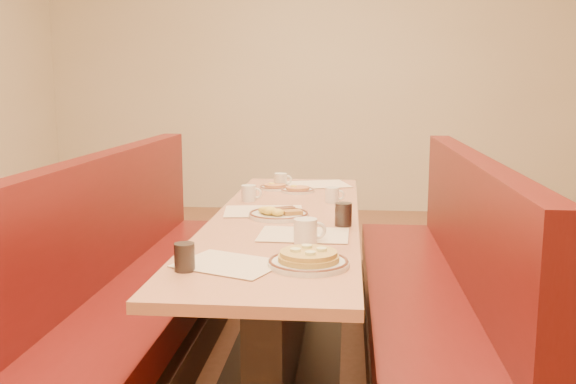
# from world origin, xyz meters

# --- Properties ---
(ground) EXTENTS (8.00, 8.00, 0.00)m
(ground) POSITION_xyz_m (0.00, 0.00, 0.00)
(ground) COLOR #9E6647
(ground) RESTS_ON ground
(diner_table) EXTENTS (0.70, 2.50, 0.75)m
(diner_table) POSITION_xyz_m (0.00, 0.00, 0.37)
(diner_table) COLOR black
(diner_table) RESTS_ON ground
(booth_left) EXTENTS (0.55, 2.50, 1.05)m
(booth_left) POSITION_xyz_m (-0.73, 0.00, 0.36)
(booth_left) COLOR #4C3326
(booth_left) RESTS_ON ground
(booth_right) EXTENTS (0.55, 2.50, 1.05)m
(booth_right) POSITION_xyz_m (0.73, 0.00, 0.36)
(booth_right) COLOR #4C3326
(booth_right) RESTS_ON ground
(placemat_near_left) EXTENTS (0.42, 0.38, 0.00)m
(placemat_near_left) POSITION_xyz_m (-0.12, -0.83, 0.75)
(placemat_near_left) COLOR beige
(placemat_near_left) RESTS_ON diner_table
(placemat_near_right) EXTENTS (0.38, 0.29, 0.00)m
(placemat_near_right) POSITION_xyz_m (0.11, -0.36, 0.75)
(placemat_near_right) COLOR beige
(placemat_near_right) RESTS_ON diner_table
(placemat_far_left) EXTENTS (0.43, 0.34, 0.00)m
(placemat_far_left) POSITION_xyz_m (-0.12, 0.12, 0.75)
(placemat_far_left) COLOR beige
(placemat_far_left) RESTS_ON diner_table
(placemat_far_right) EXTENTS (0.49, 0.42, 0.00)m
(placemat_far_right) POSITION_xyz_m (0.09, 1.01, 0.75)
(placemat_far_right) COLOR beige
(placemat_far_right) RESTS_ON diner_table
(pancake_plate) EXTENTS (0.29, 0.29, 0.07)m
(pancake_plate) POSITION_xyz_m (0.16, -0.82, 0.77)
(pancake_plate) COLOR silver
(pancake_plate) RESTS_ON diner_table
(eggs_plate) EXTENTS (0.29, 0.29, 0.06)m
(eggs_plate) POSITION_xyz_m (-0.03, -0.00, 0.77)
(eggs_plate) COLOR silver
(eggs_plate) RESTS_ON diner_table
(extra_plate_mid) EXTENTS (0.20, 0.20, 0.04)m
(extra_plate_mid) POSITION_xyz_m (0.00, 0.73, 0.76)
(extra_plate_mid) COLOR silver
(extra_plate_mid) RESTS_ON diner_table
(extra_plate_far) EXTENTS (0.19, 0.19, 0.04)m
(extra_plate_far) POSITION_xyz_m (-0.14, 0.83, 0.76)
(extra_plate_far) COLOR silver
(extra_plate_far) RESTS_ON diner_table
(coffee_mug_a) EXTENTS (0.13, 0.10, 0.10)m
(coffee_mug_a) POSITION_xyz_m (0.13, -0.50, 0.80)
(coffee_mug_a) COLOR silver
(coffee_mug_a) RESTS_ON diner_table
(coffee_mug_b) EXTENTS (0.12, 0.08, 0.09)m
(coffee_mug_b) POSITION_xyz_m (-0.24, 0.41, 0.80)
(coffee_mug_b) COLOR silver
(coffee_mug_b) RESTS_ON diner_table
(coffee_mug_c) EXTENTS (0.11, 0.08, 0.08)m
(coffee_mug_c) POSITION_xyz_m (0.22, 0.42, 0.79)
(coffee_mug_c) COLOR silver
(coffee_mug_c) RESTS_ON diner_table
(coffee_mug_d) EXTENTS (0.11, 0.08, 0.09)m
(coffee_mug_d) POSITION_xyz_m (-0.11, 0.91, 0.79)
(coffee_mug_d) COLOR silver
(coffee_mug_d) RESTS_ON diner_table
(soda_tumbler_near) EXTENTS (0.07, 0.07, 0.10)m
(soda_tumbler_near) POSITION_xyz_m (-0.26, -0.92, 0.80)
(soda_tumbler_near) COLOR black
(soda_tumbler_near) RESTS_ON diner_table
(soda_tumbler_mid) EXTENTS (0.08, 0.08, 0.11)m
(soda_tumbler_mid) POSITION_xyz_m (0.28, -0.16, 0.80)
(soda_tumbler_mid) COLOR black
(soda_tumbler_mid) RESTS_ON diner_table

